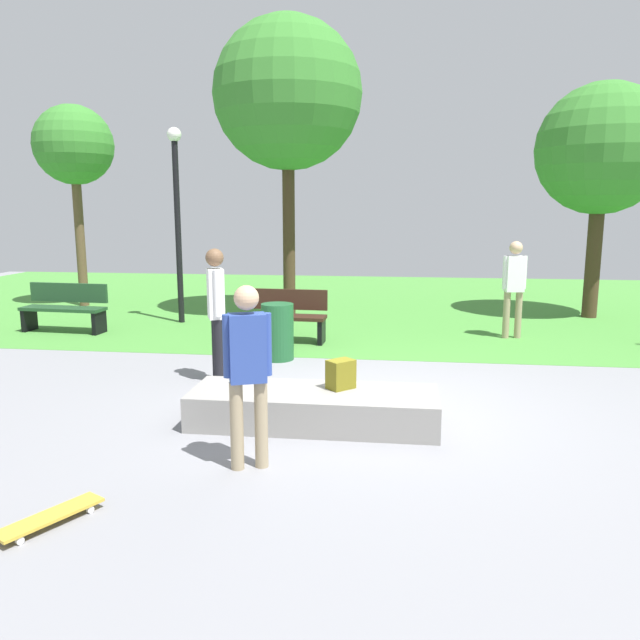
# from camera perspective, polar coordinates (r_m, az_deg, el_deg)

# --- Properties ---
(ground_plane) EXTENTS (28.00, 28.00, 0.00)m
(ground_plane) POSITION_cam_1_polar(r_m,az_deg,el_deg) (7.46, 5.10, -7.92)
(ground_plane) COLOR gray
(grass_lawn) EXTENTS (26.60, 11.74, 0.01)m
(grass_lawn) POSITION_cam_1_polar(r_m,az_deg,el_deg) (15.39, 6.30, 1.59)
(grass_lawn) COLOR #478C38
(grass_lawn) RESTS_ON ground_plane
(concrete_ledge) EXTENTS (2.67, 0.91, 0.38)m
(concrete_ledge) POSITION_cam_1_polar(r_m,az_deg,el_deg) (6.77, -0.58, -8.10)
(concrete_ledge) COLOR gray
(concrete_ledge) RESTS_ON ground_plane
(backpack_on_ledge) EXTENTS (0.34, 0.34, 0.32)m
(backpack_on_ledge) POSITION_cam_1_polar(r_m,az_deg,el_deg) (6.77, 1.93, -5.02)
(backpack_on_ledge) COLOR olive
(backpack_on_ledge) RESTS_ON concrete_ledge
(skater_performing_trick) EXTENTS (0.41, 0.30, 1.67)m
(skater_performing_trick) POSITION_cam_1_polar(r_m,az_deg,el_deg) (5.50, -6.68, -4.02)
(skater_performing_trick) COLOR tan
(skater_performing_trick) RESTS_ON ground_plane
(skater_watching) EXTENTS (0.31, 0.40, 1.80)m
(skater_watching) POSITION_cam_1_polar(r_m,az_deg,el_deg) (8.32, -9.58, 1.45)
(skater_watching) COLOR black
(skater_watching) RESTS_ON ground_plane
(skateboard_by_ledge) EXTENTS (0.56, 0.80, 0.08)m
(skateboard_by_ledge) POSITION_cam_1_polar(r_m,az_deg,el_deg) (5.23, -23.62, -16.28)
(skateboard_by_ledge) COLOR gold
(skateboard_by_ledge) RESTS_ON ground_plane
(park_bench_far_left) EXTENTS (1.63, 0.58, 0.91)m
(park_bench_far_left) POSITION_cam_1_polar(r_m,az_deg,el_deg) (12.66, -22.46, 1.15)
(park_bench_far_left) COLOR #1E4223
(park_bench_far_left) RESTS_ON ground_plane
(park_bench_near_lamppost) EXTENTS (1.62, 0.55, 0.91)m
(park_bench_near_lamppost) POSITION_cam_1_polar(r_m,az_deg,el_deg) (10.86, -3.62, 0.52)
(park_bench_near_lamppost) COLOR #331E14
(park_bench_near_lamppost) RESTS_ON ground_plane
(tree_young_birch) EXTENTS (2.67, 2.67, 4.85)m
(tree_young_birch) POSITION_cam_1_polar(r_m,az_deg,el_deg) (14.37, 24.57, 14.05)
(tree_young_birch) COLOR #42301E
(tree_young_birch) RESTS_ON grass_lawn
(tree_slender_maple) EXTENTS (3.09, 3.09, 6.18)m
(tree_slender_maple) POSITION_cam_1_polar(r_m,az_deg,el_deg) (13.56, -3.00, 20.00)
(tree_slender_maple) COLOR #42301E
(tree_slender_maple) RESTS_ON grass_lawn
(tree_tall_oak) EXTENTS (1.81, 1.81, 4.65)m
(tree_tall_oak) POSITION_cam_1_polar(r_m,az_deg,el_deg) (15.82, -21.77, 14.58)
(tree_tall_oak) COLOR brown
(tree_tall_oak) RESTS_ON grass_lawn
(lamp_post) EXTENTS (0.28, 0.28, 3.87)m
(lamp_post) POSITION_cam_1_polar(r_m,az_deg,el_deg) (12.82, -13.05, 10.30)
(lamp_post) COLOR black
(lamp_post) RESTS_ON ground_plane
(trash_bin) EXTENTS (0.50, 0.50, 0.88)m
(trash_bin) POSITION_cam_1_polar(r_m,az_deg,el_deg) (9.57, -3.94, -1.09)
(trash_bin) COLOR #1E592D
(trash_bin) RESTS_ON ground_plane
(pedestrian_with_backpack) EXTENTS (0.42, 0.39, 1.74)m
(pedestrian_with_backpack) POSITION_cam_1_polar(r_m,az_deg,el_deg) (11.58, 17.45, 3.52)
(pedestrian_with_backpack) COLOR tan
(pedestrian_with_backpack) RESTS_ON ground_plane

